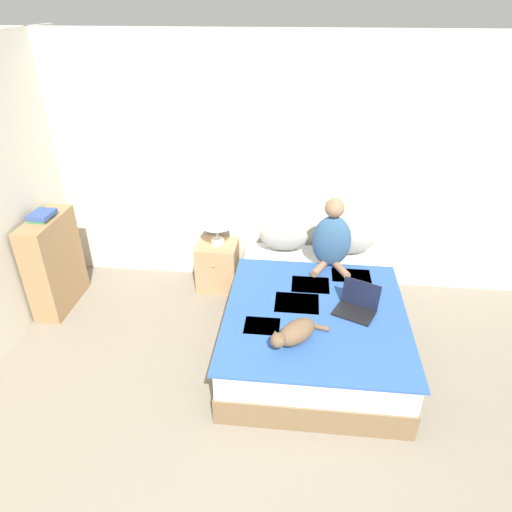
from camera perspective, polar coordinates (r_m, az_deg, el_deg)
The scene contains 11 objects.
wall_back at distance 4.66m, azimuth 5.09°, elevation 10.73°, with size 6.00×0.05×2.55m.
bed at distance 4.18m, azimuth 7.23°, elevation -8.06°, with size 1.52×2.05×0.48m.
pillow_near at distance 4.71m, azimuth 3.47°, elevation 2.46°, with size 0.50×0.26×0.29m.
pillow_far at distance 4.74m, azimuth 11.50°, elevation 2.02°, with size 0.50×0.26×0.29m.
person_sitting at distance 4.40m, azimuth 9.47°, elevation 2.16°, with size 0.38×0.36×0.70m.
cat_tabby at distance 3.50m, azimuth 4.88°, elevation -9.55°, with size 0.45×0.41×0.19m.
laptop_open at distance 3.92m, azimuth 12.45°, elevation -6.13°, with size 0.40×0.38×0.24m.
nightstand at distance 4.93m, azimuth -4.81°, elevation -1.18°, with size 0.42×0.41×0.52m.
table_lamp at distance 4.67m, azimuth -4.95°, elevation 4.67°, with size 0.32×0.32×0.40m.
bookshelf at distance 4.94m, azimuth -23.93°, elevation -0.83°, with size 0.26×0.70×0.97m.
book_stack_top at distance 4.72m, azimuth -25.23°, elevation 4.59°, with size 0.20×0.24×0.07m.
Camera 1 is at (0.06, -0.90, 2.79)m, focal length 32.00 mm.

